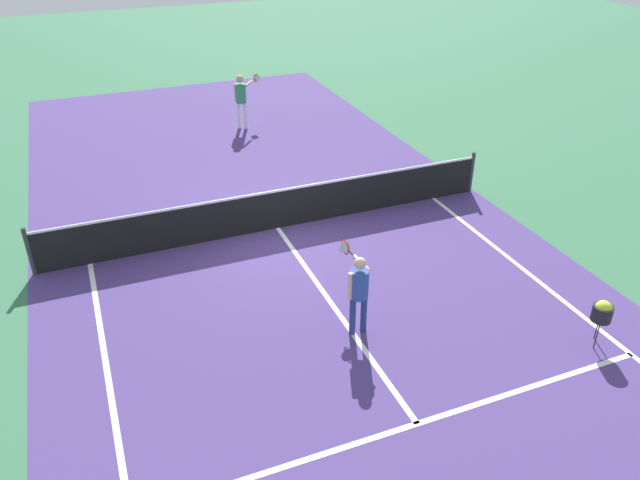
{
  "coord_description": "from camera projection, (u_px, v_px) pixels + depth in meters",
  "views": [
    {
      "loc": [
        -3.78,
        -11.93,
        6.91
      ],
      "look_at": [
        0.05,
        -2.47,
        1.0
      ],
      "focal_mm": 34.95,
      "sensor_mm": 36.0,
      "label": 1
    }
  ],
  "objects": [
    {
      "name": "ground_plane",
      "position": [
        278.0,
        228.0,
        14.26
      ],
      "size": [
        60.0,
        60.0,
        0.0
      ],
      "primitive_type": "plane",
      "color": "#38724C"
    },
    {
      "name": "court_surface_inbounds",
      "position": [
        278.0,
        228.0,
        14.26
      ],
      "size": [
        10.62,
        24.4,
        0.0
      ],
      "primitive_type": "cube",
      "color": "#4C387A",
      "rests_on": "ground_plane"
    },
    {
      "name": "line_sideline_right",
      "position": [
        611.0,
        338.0,
        10.82
      ],
      "size": [
        0.1,
        11.89,
        0.01
      ],
      "primitive_type": "cube",
      "color": "white",
      "rests_on": "ground_plane"
    },
    {
      "name": "line_service_near",
      "position": [
        417.0,
        424.0,
        9.12
      ],
      "size": [
        8.22,
        0.1,
        0.01
      ],
      "primitive_type": "cube",
      "color": "white",
      "rests_on": "ground_plane"
    },
    {
      "name": "line_center_service",
      "position": [
        332.0,
        304.0,
        11.69
      ],
      "size": [
        0.1,
        6.4,
        0.01
      ],
      "primitive_type": "cube",
      "color": "white",
      "rests_on": "ground_plane"
    },
    {
      "name": "net",
      "position": [
        277.0,
        209.0,
        14.01
      ],
      "size": [
        10.43,
        0.09,
        1.07
      ],
      "color": "#33383D",
      "rests_on": "ground_plane"
    },
    {
      "name": "player_near",
      "position": [
        359.0,
        287.0,
        10.54
      ],
      "size": [
        0.46,
        1.17,
        1.53
      ],
      "color": "navy",
      "rests_on": "ground_plane"
    },
    {
      "name": "player_far",
      "position": [
        241.0,
        95.0,
        19.48
      ],
      "size": [
        0.98,
        0.89,
        1.71
      ],
      "color": "white",
      "rests_on": "ground_plane"
    },
    {
      "name": "ball_hopper",
      "position": [
        603.0,
        311.0,
        10.38
      ],
      "size": [
        0.34,
        0.34,
        0.87
      ],
      "color": "black",
      "rests_on": "ground_plane"
    }
  ]
}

